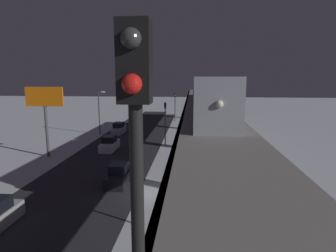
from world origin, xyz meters
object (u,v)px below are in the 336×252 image
at_px(traffic_light_mid, 165,117).
at_px(commercial_billboard, 45,104).
at_px(sedan_white, 110,144).
at_px(traffic_light_far, 175,103).
at_px(rail_signal, 136,137).
at_px(traffic_light_near, 132,166).
at_px(sedan_black, 119,175).
at_px(sedan_silver_3, 119,129).
at_px(subway_train, 205,90).

height_order(traffic_light_mid, commercial_billboard, commercial_billboard).
xyz_separation_m(sedan_white, traffic_light_mid, (-7.50, -3.67, 3.40)).
distance_m(sedan_white, traffic_light_far, 28.18).
relative_size(rail_signal, traffic_light_near, 0.62).
distance_m(sedan_black, traffic_light_far, 39.53).
xyz_separation_m(sedan_silver_3, traffic_light_mid, (-9.30, 8.05, 3.40)).
bearing_deg(traffic_light_far, traffic_light_mid, 90.00).
relative_size(rail_signal, traffic_light_far, 0.62).
bearing_deg(sedan_black, subway_train, 47.28).
xyz_separation_m(sedan_black, traffic_light_mid, (-2.90, -16.00, 3.40)).
bearing_deg(sedan_black, rail_signal, -74.18).
bearing_deg(rail_signal, sedan_black, -74.18).
height_order(traffic_light_near, traffic_light_far, same).
xyz_separation_m(sedan_silver_3, sedan_white, (-1.80, 11.72, 0.00)).
distance_m(rail_signal, sedan_black, 24.64).
height_order(subway_train, traffic_light_mid, subway_train).
height_order(subway_train, sedan_silver_3, subway_train).
bearing_deg(traffic_light_near, subway_train, -108.64).
bearing_deg(traffic_light_far, traffic_light_near, 90.00).
relative_size(sedan_black, commercial_billboard, 0.47).
bearing_deg(subway_train, traffic_light_mid, -51.09).
bearing_deg(commercial_billboard, rail_signal, 120.19).
distance_m(sedan_black, traffic_light_near, 8.54).
xyz_separation_m(rail_signal, sedan_black, (6.29, -22.20, -8.67)).
distance_m(traffic_light_mid, traffic_light_far, 23.28).
bearing_deg(sedan_silver_3, sedan_white, 98.73).
height_order(rail_signal, sedan_silver_3, rail_signal).
distance_m(traffic_light_near, commercial_billboard, 21.41).
bearing_deg(sedan_silver_3, sedan_black, 104.90).
relative_size(subway_train, sedan_white, 8.00).
bearing_deg(rail_signal, traffic_light_far, -86.84).
bearing_deg(rail_signal, sedan_white, -72.49).
relative_size(sedan_white, traffic_light_far, 0.72).
bearing_deg(sedan_white, commercial_billboard, 29.97).
xyz_separation_m(rail_signal, sedan_white, (10.89, -34.52, -8.67)).
relative_size(sedan_white, commercial_billboard, 0.52).
height_order(rail_signal, sedan_white, rail_signal).
bearing_deg(sedan_black, traffic_light_near, -68.29).
distance_m(subway_train, traffic_light_near, 17.86).
xyz_separation_m(rail_signal, commercial_billboard, (17.77, -30.55, -2.64)).
relative_size(subway_train, rail_signal, 9.22).
relative_size(traffic_light_near, commercial_billboard, 0.72).
xyz_separation_m(sedan_black, traffic_light_far, (-2.90, -39.28, 3.40)).
relative_size(sedan_silver_3, commercial_billboard, 0.51).
xyz_separation_m(sedan_black, commercial_billboard, (11.48, -8.35, 6.03)).
distance_m(rail_signal, commercial_billboard, 35.44).
distance_m(subway_train, sedan_silver_3, 22.41).
height_order(traffic_light_near, commercial_billboard, commercial_billboard).
xyz_separation_m(traffic_light_mid, traffic_light_far, (0.00, -23.28, 0.00)).
xyz_separation_m(subway_train, traffic_light_mid, (5.54, -6.86, -4.32)).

